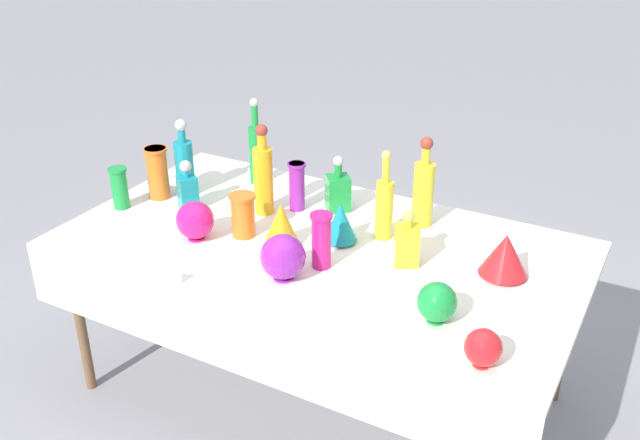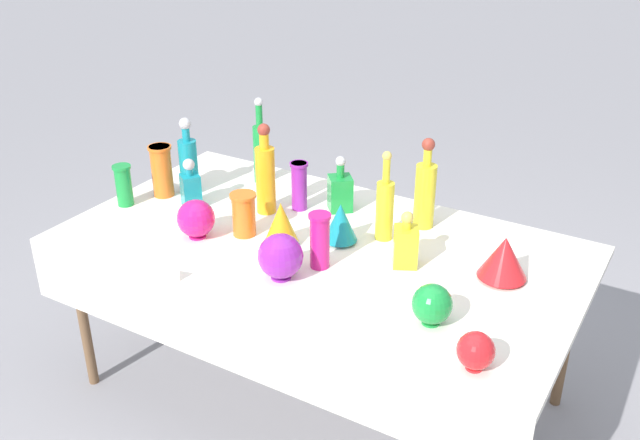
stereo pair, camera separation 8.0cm
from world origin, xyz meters
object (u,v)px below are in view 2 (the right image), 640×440
Objects in this scene: tall_bottle_2 at (385,206)px; round_bowl_2 at (432,304)px; square_decanter_1 at (340,191)px; square_decanter_2 at (406,244)px; tall_bottle_3 at (425,191)px; slender_vase_1 at (124,184)px; round_bowl_3 at (196,219)px; round_bowl_1 at (281,256)px; slender_vase_2 at (162,170)px; round_bowl_0 at (476,351)px; slender_vase_0 at (244,213)px; fluted_vase_2 at (281,223)px; tall_bottle_4 at (188,162)px; fluted_vase_0 at (504,257)px; fluted_vase_1 at (340,222)px; tall_bottle_0 at (265,175)px; tall_bottle_1 at (260,149)px; slender_vase_4 at (299,184)px; slender_vase_3 at (320,239)px; square_decanter_0 at (191,187)px.

round_bowl_2 is at bearing -49.12° from tall_bottle_2.
square_decanter_2 is at bearing -33.61° from square_decanter_1.
tall_bottle_3 reaches higher than round_bowl_2.
round_bowl_3 is at bearing -9.53° from slender_vase_1.
slender_vase_1 is 0.95m from round_bowl_1.
slender_vase_2 reaches higher than square_decanter_2.
round_bowl_0 is 0.71× the size of round_bowl_1.
slender_vase_0 is at bearing -143.54° from tall_bottle_3.
slender_vase_2 is at bearing 170.33° from fluted_vase_2.
tall_bottle_4 is 1.93× the size of slender_vase_1.
tall_bottle_2 reaches higher than slender_vase_0.
square_decanter_2 reaches higher than fluted_vase_0.
fluted_vase_0 is at bearing 8.10° from slender_vase_1.
fluted_vase_1 is (0.82, -0.07, -0.06)m from tall_bottle_4.
square_decanter_2 is at bearing 127.36° from round_bowl_2.
square_decanter_1 is at bearing 153.03° from tall_bottle_2.
tall_bottle_0 reaches higher than fluted_vase_1.
tall_bottle_1 is 0.48m from square_decanter_1.
tall_bottle_4 is at bearing -127.82° from tall_bottle_1.
fluted_vase_2 is at bearing -133.48° from tall_bottle_3.
tall_bottle_4 is at bearing 163.18° from round_bowl_2.
square_decanter_1 is 0.18m from slender_vase_4.
tall_bottle_4 is 0.67m from fluted_vase_2.
square_decanter_2 is 1.02× the size of slender_vase_3.
square_decanter_2 is 0.32m from slender_vase_3.
tall_bottle_4 is at bearing 175.12° from fluted_vase_1.
tall_bottle_1 is at bearing 163.64° from tall_bottle_2.
slender_vase_3 reaches higher than slender_vase_4.
tall_bottle_2 is 0.51m from fluted_vase_0.
square_decanter_1 is at bearing 15.75° from tall_bottle_4.
round_bowl_2 is (0.50, -0.13, -0.04)m from slender_vase_3.
slender_vase_3 is (0.17, -0.47, 0.03)m from square_decanter_1.
slender_vase_2 is at bearing 172.54° from square_decanter_0.
square_decanter_1 is 1.38× the size of fluted_vase_0.
slender_vase_2 reaches higher than slender_vase_1.
tall_bottle_2 is 1.58× the size of slender_vase_2.
tall_bottle_0 reaches higher than round_bowl_2.
square_decanter_1 reaches higher than square_decanter_0.
slender_vase_3 is at bearing -12.50° from square_decanter_0.
tall_bottle_4 reaches higher than round_bowl_0.
tall_bottle_3 is at bearing 19.71° from square_decanter_0.
slender_vase_0 is (-0.66, -0.11, 0.01)m from square_decanter_2.
slender_vase_2 is at bearing -169.00° from tall_bottle_0.
square_decanter_1 is (0.68, 0.19, -0.06)m from tall_bottle_4.
slender_vase_3 is 1.35× the size of round_bowl_3.
slender_vase_0 is at bearing -78.97° from tall_bottle_0.
tall_bottle_3 is (0.09, 0.18, 0.02)m from tall_bottle_2.
tall_bottle_2 is 0.44m from slender_vase_4.
fluted_vase_2 is (-0.32, -0.26, -0.05)m from tall_bottle_2.
fluted_vase_0 is (0.41, -0.25, -0.07)m from tall_bottle_3.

